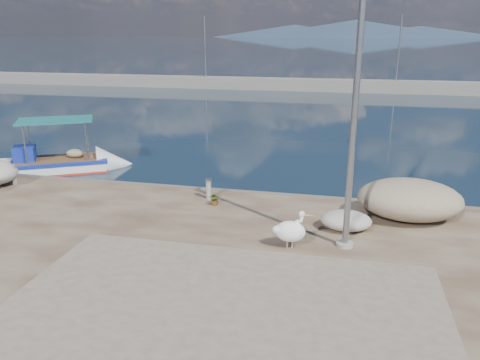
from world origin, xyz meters
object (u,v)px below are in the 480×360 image
object	(u,v)px
pelican	(291,231)
lamp_post	(354,121)
bollard_near	(209,188)
boat_left	(59,166)

from	to	relation	value
pelican	lamp_post	size ratio (longest dim) A/B	0.15
lamp_post	pelican	bearing A→B (deg)	-161.45
lamp_post	bollard_near	xyz separation A→B (m)	(-4.52, 2.72, -2.92)
boat_left	lamp_post	size ratio (longest dim) A/B	0.82
boat_left	bollard_near	bearing A→B (deg)	-52.39
boat_left	pelican	bearing A→B (deg)	-59.93
pelican	bollard_near	xyz separation A→B (m)	(-3.13, 3.18, -0.11)
bollard_near	boat_left	bearing A→B (deg)	156.71
lamp_post	bollard_near	size ratio (longest dim) A/B	10.07
boat_left	bollard_near	xyz separation A→B (m)	(7.88, -3.39, 0.67)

